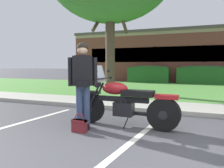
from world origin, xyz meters
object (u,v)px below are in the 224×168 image
object	(u,v)px
handbag	(79,125)
hedge_left	(148,74)
rider_person	(83,79)
brick_building	(204,58)
motorcycle	(128,103)
hedge_center_left	(203,75)

from	to	relation	value
handbag	hedge_left	distance (m)	12.11
rider_person	handbag	size ratio (longest dim) A/B	4.74
hedge_left	brick_building	world-z (taller)	brick_building
motorcycle	hedge_left	bearing A→B (deg)	100.79
hedge_left	brick_building	xyz separation A→B (m)	(3.60, 6.63, 1.32)
rider_person	brick_building	xyz separation A→B (m)	(2.25, 18.38, 0.98)
handbag	hedge_center_left	size ratio (longest dim) A/B	0.11
handbag	hedge_center_left	bearing A→B (deg)	79.90
handbag	brick_building	world-z (taller)	brick_building
hedge_center_left	motorcycle	bearing A→B (deg)	-97.09
hedge_left	hedge_center_left	size ratio (longest dim) A/B	0.89
handbag	hedge_center_left	distance (m)	12.22
rider_person	brick_building	size ratio (longest dim) A/B	0.08
motorcycle	hedge_center_left	distance (m)	11.39
motorcycle	hedge_center_left	bearing A→B (deg)	82.91
motorcycle	handbag	bearing A→B (deg)	-135.71
motorcycle	brick_building	distance (m)	18.05
hedge_left	hedge_center_left	xyz separation A→B (m)	(3.56, 0.00, 0.00)
hedge_left	handbag	bearing A→B (deg)	-83.27
motorcycle	hedge_left	xyz separation A→B (m)	(-2.15, 11.30, 0.16)
motorcycle	hedge_center_left	xyz separation A→B (m)	(1.41, 11.30, 0.16)
hedge_center_left	handbag	bearing A→B (deg)	-100.10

